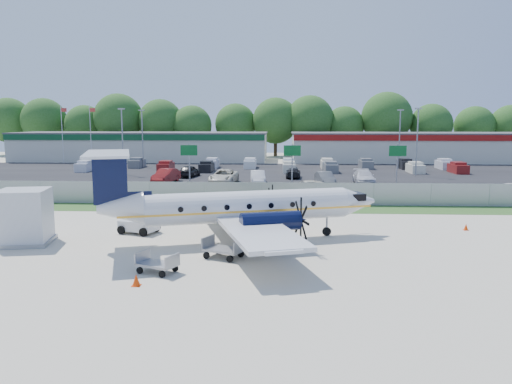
{
  "coord_description": "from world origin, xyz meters",
  "views": [
    {
      "loc": [
        1.78,
        -29.91,
        7.51
      ],
      "look_at": [
        0.0,
        6.0,
        2.3
      ],
      "focal_mm": 35.0,
      "sensor_mm": 36.0,
      "label": 1
    }
  ],
  "objects_px": {
    "pushback_tug": "(140,224)",
    "service_container": "(25,218)",
    "baggage_cart_far": "(224,249)",
    "aircraft": "(242,207)",
    "baggage_cart_near": "(157,264)"
  },
  "relations": [
    {
      "from": "service_container",
      "to": "baggage_cart_near",
      "type": "bearing_deg",
      "value": -29.99
    },
    {
      "from": "baggage_cart_far",
      "to": "aircraft",
      "type": "bearing_deg",
      "value": 80.02
    },
    {
      "from": "baggage_cart_near",
      "to": "service_container",
      "type": "bearing_deg",
      "value": 150.01
    },
    {
      "from": "baggage_cart_far",
      "to": "service_container",
      "type": "relative_size",
      "value": 0.7
    },
    {
      "from": "aircraft",
      "to": "baggage_cart_far",
      "type": "bearing_deg",
      "value": -99.98
    },
    {
      "from": "aircraft",
      "to": "pushback_tug",
      "type": "height_order",
      "value": "aircraft"
    },
    {
      "from": "pushback_tug",
      "to": "baggage_cart_far",
      "type": "xyz_separation_m",
      "value": [
        6.25,
        -5.77,
        -0.1
      ]
    },
    {
      "from": "pushback_tug",
      "to": "service_container",
      "type": "bearing_deg",
      "value": -153.57
    },
    {
      "from": "aircraft",
      "to": "service_container",
      "type": "xyz_separation_m",
      "value": [
        -13.19,
        -1.27,
        -0.63
      ]
    },
    {
      "from": "aircraft",
      "to": "baggage_cart_near",
      "type": "relative_size",
      "value": 8.28
    },
    {
      "from": "pushback_tug",
      "to": "baggage_cart_far",
      "type": "bearing_deg",
      "value": -42.71
    },
    {
      "from": "aircraft",
      "to": "baggage_cart_far",
      "type": "distance_m",
      "value": 4.33
    },
    {
      "from": "pushback_tug",
      "to": "service_container",
      "type": "distance_m",
      "value": 7.03
    },
    {
      "from": "aircraft",
      "to": "service_container",
      "type": "bearing_deg",
      "value": -174.5
    },
    {
      "from": "baggage_cart_near",
      "to": "pushback_tug",
      "type": "bearing_deg",
      "value": 110.88
    }
  ]
}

